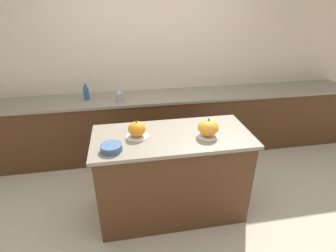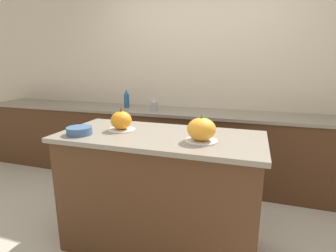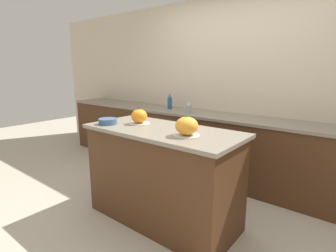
% 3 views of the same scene
% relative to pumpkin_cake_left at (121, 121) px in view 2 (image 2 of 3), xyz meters
% --- Properties ---
extents(ground_plane, '(12.00, 12.00, 0.00)m').
position_rel_pumpkin_cake_left_xyz_m(ground_plane, '(0.34, -0.03, -1.03)').
color(ground_plane, '#BCB29E').
extents(wall_back, '(8.00, 0.06, 2.50)m').
position_rel_pumpkin_cake_left_xyz_m(wall_back, '(0.34, 1.58, 0.22)').
color(wall_back, beige).
rests_on(wall_back, ground_plane).
extents(kitchen_island, '(1.55, 0.72, 0.95)m').
position_rel_pumpkin_cake_left_xyz_m(kitchen_island, '(0.34, -0.03, -0.55)').
color(kitchen_island, '#4C2D19').
rests_on(kitchen_island, ground_plane).
extents(back_counter, '(6.00, 0.60, 0.90)m').
position_rel_pumpkin_cake_left_xyz_m(back_counter, '(0.34, 1.25, -0.58)').
color(back_counter, '#4C2D19').
rests_on(back_counter, ground_plane).
extents(pumpkin_cake_left, '(0.22, 0.22, 0.19)m').
position_rel_pumpkin_cake_left_xyz_m(pumpkin_cake_left, '(0.00, 0.00, 0.00)').
color(pumpkin_cake_left, silver).
rests_on(pumpkin_cake_left, kitchen_island).
extents(pumpkin_cake_right, '(0.23, 0.23, 0.19)m').
position_rel_pumpkin_cake_left_xyz_m(pumpkin_cake_right, '(0.67, -0.11, 0.01)').
color(pumpkin_cake_right, silver).
rests_on(pumpkin_cake_right, kitchen_island).
extents(bottle_tall, '(0.07, 0.07, 0.24)m').
position_rel_pumpkin_cake_left_xyz_m(bottle_tall, '(-0.59, 1.27, -0.01)').
color(bottle_tall, '#235184').
rests_on(bottle_tall, back_counter).
extents(bottle_short, '(0.09, 0.09, 0.16)m').
position_rel_pumpkin_cake_left_xyz_m(bottle_short, '(-0.16, 1.14, -0.05)').
color(bottle_short, '#99999E').
rests_on(bottle_short, back_counter).
extents(mixing_bowl, '(0.19, 0.19, 0.06)m').
position_rel_pumpkin_cake_left_xyz_m(mixing_bowl, '(-0.24, -0.22, -0.05)').
color(mixing_bowl, '#3D5B84').
rests_on(mixing_bowl, kitchen_island).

